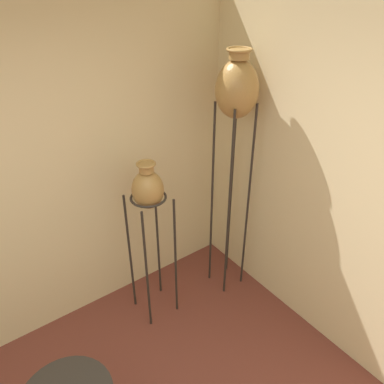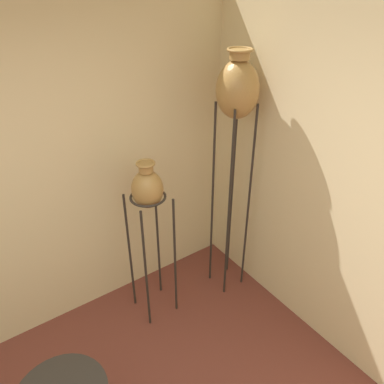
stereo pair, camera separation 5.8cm
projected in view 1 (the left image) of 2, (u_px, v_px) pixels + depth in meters
vase_stand_tall at (237, 96)px, 2.81m from camera, size 0.33×0.33×2.22m
vase_stand_medium at (148, 195)px, 2.86m from camera, size 0.30×0.30×1.50m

